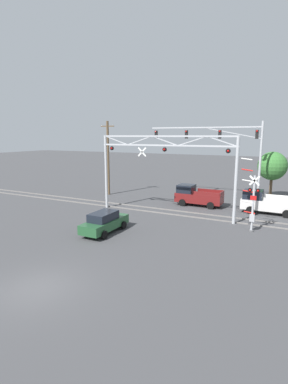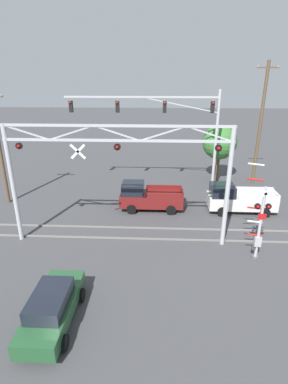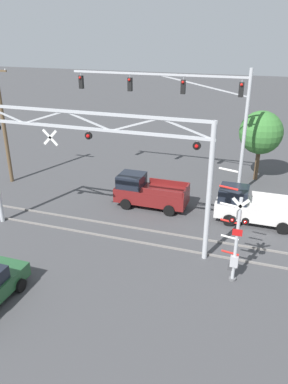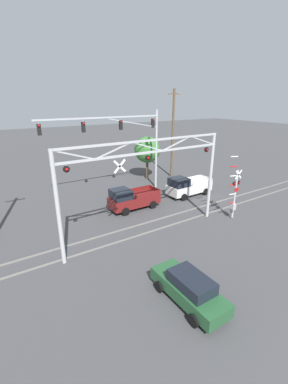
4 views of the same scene
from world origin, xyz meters
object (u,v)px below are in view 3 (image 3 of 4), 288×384
Objects in this scene: crossing_signal_mast at (235,241)px; utility_pole_left at (3,123)px; background_tree_beyond_span at (261,133)px; crossing_gantry at (90,157)px; traffic_signal_span at (197,105)px; pickup_truck_lead at (148,192)px; pickup_truck_following at (253,207)px.

utility_pole_left is at bearing 157.89° from crossing_signal_mast.
utility_pole_left is 1.64× the size of background_tree_beyond_span.
crossing_gantry is 9.77m from traffic_signal_span.
pickup_truck_following is at bearing -0.78° from pickup_truck_lead.
pickup_truck_following is at bearing 30.40° from crossing_gantry.
crossing_signal_mast is at bearing -91.16° from background_tree_beyond_span.
crossing_signal_mast is 0.63× the size of utility_pole_left.
utility_pole_left reaches higher than traffic_signal_span.
crossing_signal_mast reaches higher than pickup_truck_following.
traffic_signal_span is 7.94m from pickup_truck_following.
crossing_signal_mast is 8.97m from pickup_truck_lead.
crossing_gantry is at bearing 169.63° from crossing_signal_mast.
traffic_signal_span is 2.56× the size of pickup_truck_following.
crossing_gantry is 2.38× the size of background_tree_beyond_span.
crossing_signal_mast is 1.03× the size of background_tree_beyond_span.
pickup_truck_following is (0.49, 6.27, -1.12)m from crossing_signal_mast.
background_tree_beyond_span is at bearing 48.24° from pickup_truck_lead.
traffic_signal_span is 2.35× the size of background_tree_beyond_span.
traffic_signal_span reaches higher than background_tree_beyond_span.
pickup_truck_lead is (-2.20, -3.98, -5.11)m from traffic_signal_span.
utility_pole_left is (-11.36, 0.78, 3.56)m from pickup_truck_lead.
pickup_truck_following is (8.27, 4.85, -3.80)m from crossing_gantry.
background_tree_beyond_span is (8.05, 12.22, -1.07)m from crossing_gantry.
background_tree_beyond_span is at bearing 91.68° from pickup_truck_following.
pickup_truck_lead is (1.55, 4.94, -3.80)m from crossing_gantry.
traffic_signal_span is (-4.02, 10.35, 3.99)m from crossing_signal_mast.
traffic_signal_span reaches higher than pickup_truck_lead.
utility_pole_left reaches higher than crossing_gantry.
background_tree_beyond_span reaches higher than pickup_truck_following.
pickup_truck_lead is 0.54× the size of utility_pole_left.
crossing_signal_mast is 1.12× the size of pickup_truck_following.
utility_pole_left reaches higher than crossing_signal_mast.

